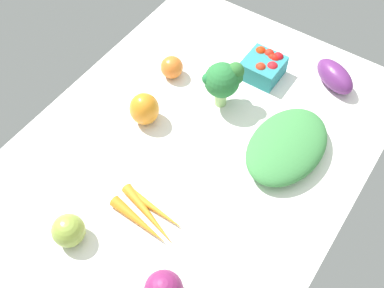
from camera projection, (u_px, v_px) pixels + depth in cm
name	position (u px, v px, depth cm)	size (l,w,h in cm)	color
tablecloth	(192.00, 151.00, 115.62)	(104.00, 76.00, 2.00)	white
heirloom_tomato_green	(68.00, 230.00, 98.52)	(6.98, 6.98, 6.98)	#8BA53F
berry_basket	(265.00, 66.00, 126.60)	(9.73, 9.73, 6.40)	teal
bell_pepper_orange	(144.00, 109.00, 116.63)	(7.28, 7.28, 8.44)	orange
leafy_greens_clump	(287.00, 146.00, 111.61)	(24.75, 16.45, 6.05)	#3D8543
carrot_bunch	(147.00, 216.00, 102.98)	(8.35, 17.15, 2.63)	orange
broccoli_head	(224.00, 80.00, 116.57)	(9.38, 9.02, 12.84)	#A9D283
heirloom_tomato_orange	(172.00, 67.00, 126.61)	(6.01, 6.01, 6.01)	orange
eggplant	(335.00, 76.00, 124.51)	(12.50, 6.26, 6.26)	#64286C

